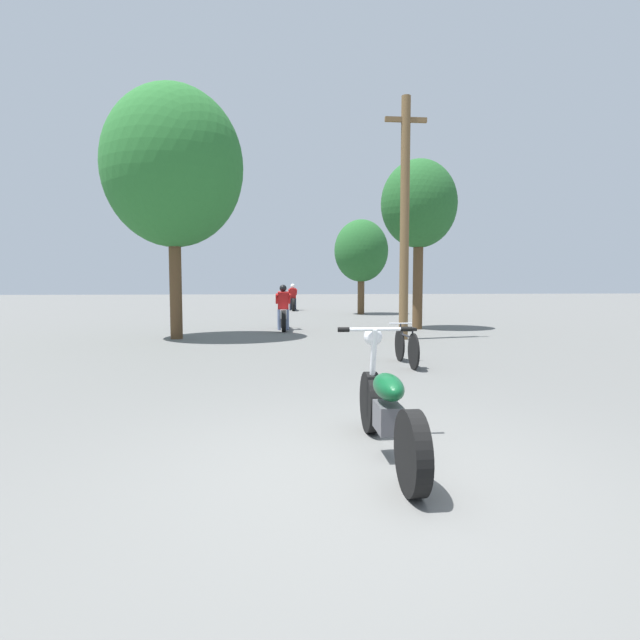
% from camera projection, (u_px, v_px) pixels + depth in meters
% --- Properties ---
extents(ground_plane, '(120.00, 120.00, 0.00)m').
position_uv_depth(ground_plane, '(360.00, 474.00, 3.96)').
color(ground_plane, '#60605E').
extents(utility_pole, '(1.10, 0.24, 6.32)m').
position_uv_depth(utility_pole, '(405.00, 216.00, 13.07)').
color(utility_pole, brown).
rests_on(utility_pole, ground).
extents(roadside_tree_right_near, '(2.44, 2.19, 5.43)m').
position_uv_depth(roadside_tree_right_near, '(419.00, 205.00, 15.94)').
color(roadside_tree_right_near, '#513A23').
rests_on(roadside_tree_right_near, ground).
extents(roadside_tree_right_far, '(2.55, 2.29, 4.48)m').
position_uv_depth(roadside_tree_right_far, '(361.00, 251.00, 23.56)').
color(roadside_tree_right_far, '#513A23').
rests_on(roadside_tree_right_far, ground).
extents(roadside_tree_left, '(3.66, 3.30, 6.66)m').
position_uv_depth(roadside_tree_left, '(173.00, 167.00, 13.10)').
color(roadside_tree_left, '#513A23').
rests_on(roadside_tree_left, ground).
extents(motorcycle_foreground, '(0.72, 2.13, 1.09)m').
position_uv_depth(motorcycle_foreground, '(387.00, 409.00, 4.33)').
color(motorcycle_foreground, black).
rests_on(motorcycle_foreground, ground).
extents(motorcycle_rider_lead, '(0.50, 2.06, 1.45)m').
position_uv_depth(motorcycle_rider_lead, '(283.00, 313.00, 15.92)').
color(motorcycle_rider_lead, black).
rests_on(motorcycle_rider_lead, ground).
extents(motorcycle_rider_far, '(0.50, 2.08, 1.44)m').
position_uv_depth(motorcycle_rider_far, '(293.00, 300.00, 27.05)').
color(motorcycle_rider_far, black).
rests_on(motorcycle_rider_far, ground).
extents(bicycle_parked, '(0.44, 1.60, 0.75)m').
position_uv_depth(bicycle_parked, '(406.00, 346.00, 9.13)').
color(bicycle_parked, black).
rests_on(bicycle_parked, ground).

